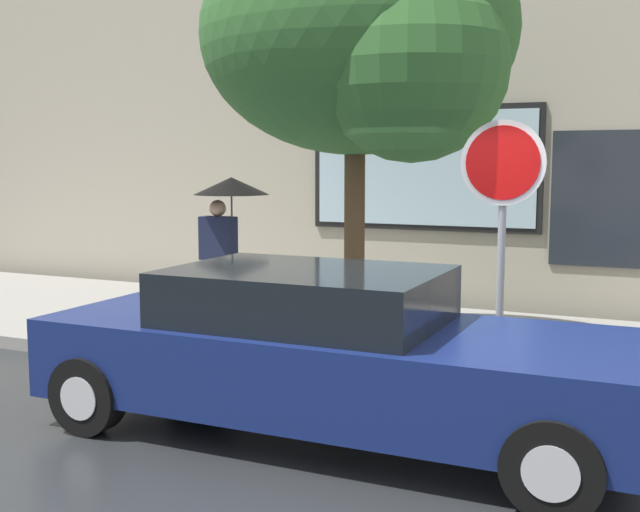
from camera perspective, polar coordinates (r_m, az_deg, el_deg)
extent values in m
plane|color=#282B2D|center=(6.47, 2.76, -12.91)|extent=(60.00, 60.00, 0.00)
cube|color=gray|center=(9.19, 9.74, -6.52)|extent=(20.00, 4.00, 0.15)
cube|color=#B2A893|center=(11.46, 13.38, 13.27)|extent=(20.00, 0.40, 7.00)
cube|color=black|center=(11.43, 7.51, 6.34)|extent=(3.40, 0.06, 1.78)
cube|color=silver|center=(11.40, 7.46, 6.34)|extent=(3.24, 0.03, 1.62)
cube|color=#262B33|center=(10.97, 21.14, 3.87)|extent=(1.80, 0.04, 1.80)
cube|color=navy|center=(6.31, 1.00, -7.86)|extent=(4.74, 1.73, 0.65)
cube|color=black|center=(6.29, -0.97, -2.88)|extent=(2.13, 1.52, 0.43)
cylinder|color=black|center=(6.68, 18.52, -9.72)|extent=(0.64, 0.22, 0.64)
cylinder|color=silver|center=(6.68, 18.52, -9.72)|extent=(0.35, 0.24, 0.35)
cylinder|color=black|center=(5.19, 16.61, -14.54)|extent=(0.64, 0.22, 0.64)
cylinder|color=silver|center=(5.19, 16.61, -14.54)|extent=(0.35, 0.24, 0.35)
cylinder|color=black|center=(7.89, -8.94, -6.90)|extent=(0.64, 0.22, 0.64)
cylinder|color=silver|center=(7.89, -8.94, -6.90)|extent=(0.35, 0.24, 0.35)
cylinder|color=black|center=(6.67, -16.56, -9.68)|extent=(0.64, 0.22, 0.64)
cylinder|color=silver|center=(6.67, -16.56, -9.68)|extent=(0.35, 0.24, 0.35)
cylinder|color=black|center=(10.24, -7.86, -2.43)|extent=(0.14, 0.14, 0.79)
cylinder|color=black|center=(10.14, -6.87, -2.51)|extent=(0.14, 0.14, 0.79)
cube|color=#191E38|center=(10.10, -7.43, 1.29)|extent=(0.46, 0.22, 0.56)
sphere|color=tan|center=(10.07, -7.46, 3.47)|extent=(0.21, 0.21, 0.21)
cylinder|color=#4C4C51|center=(9.97, -6.44, 2.67)|extent=(0.02, 0.02, 0.90)
cone|color=black|center=(9.95, -6.47, 5.09)|extent=(0.96, 0.96, 0.22)
cylinder|color=#4C3823|center=(8.54, 2.52, 1.42)|extent=(0.23, 0.23, 2.45)
ellipsoid|color=#33662D|center=(8.61, 2.60, 15.97)|extent=(3.44, 2.92, 2.58)
sphere|color=#33662D|center=(7.89, 6.75, 13.61)|extent=(1.89, 1.89, 1.89)
cylinder|color=gray|center=(7.26, 13.06, -0.01)|extent=(0.07, 0.07, 2.38)
cylinder|color=white|center=(7.18, 13.18, 6.63)|extent=(0.76, 0.02, 0.76)
cylinder|color=red|center=(7.16, 13.15, 6.63)|extent=(0.66, 0.02, 0.66)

